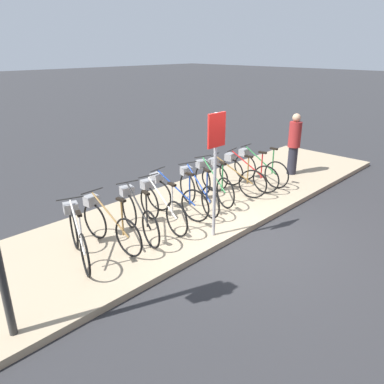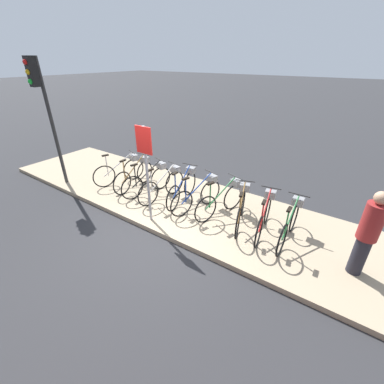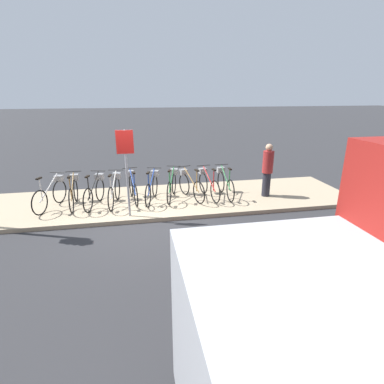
# 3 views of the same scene
# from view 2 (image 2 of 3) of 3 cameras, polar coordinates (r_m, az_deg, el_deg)

# --- Properties ---
(ground_plane) EXTENTS (120.00, 120.00, 0.00)m
(ground_plane) POSITION_cam_2_polar(r_m,az_deg,el_deg) (6.24, -7.96, -9.45)
(ground_plane) COLOR #2D2D30
(sidewalk) EXTENTS (13.48, 3.03, 0.12)m
(sidewalk) POSITION_cam_2_polar(r_m,az_deg,el_deg) (7.18, 0.07, -3.11)
(sidewalk) COLOR tan
(sidewalk) RESTS_ON ground_plane
(parked_bicycle_0) EXTENTS (0.68, 1.61, 1.04)m
(parked_bicycle_0) POSITION_cam_2_polar(r_m,az_deg,el_deg) (8.52, -15.35, 4.88)
(parked_bicycle_0) COLOR black
(parked_bicycle_0) RESTS_ON sidewalk
(parked_bicycle_1) EXTENTS (0.46, 1.69, 1.04)m
(parked_bicycle_1) POSITION_cam_2_polar(r_m,az_deg,el_deg) (8.10, -12.40, 4.03)
(parked_bicycle_1) COLOR black
(parked_bicycle_1) RESTS_ON sidewalk
(parked_bicycle_2) EXTENTS (0.56, 1.65, 1.04)m
(parked_bicycle_2) POSITION_cam_2_polar(r_m,az_deg,el_deg) (7.65, -9.45, 2.86)
(parked_bicycle_2) COLOR black
(parked_bicycle_2) RESTS_ON sidewalk
(parked_bicycle_3) EXTENTS (0.46, 1.68, 1.04)m
(parked_bicycle_3) POSITION_cam_2_polar(r_m,az_deg,el_deg) (7.29, -6.19, 1.81)
(parked_bicycle_3) COLOR black
(parked_bicycle_3) RESTS_ON sidewalk
(parked_bicycle_4) EXTENTS (0.46, 1.68, 1.04)m
(parked_bicycle_4) POSITION_cam_2_polar(r_m,az_deg,el_deg) (7.12, -1.91, 1.30)
(parked_bicycle_4) COLOR black
(parked_bicycle_4) RESTS_ON sidewalk
(parked_bicycle_5) EXTENTS (0.61, 1.63, 1.04)m
(parked_bicycle_5) POSITION_cam_2_polar(r_m,az_deg,el_deg) (6.73, 1.61, -0.36)
(parked_bicycle_5) COLOR black
(parked_bicycle_5) RESTS_ON sidewalk
(parked_bicycle_6) EXTENTS (0.61, 1.63, 1.04)m
(parked_bicycle_6) POSITION_cam_2_polar(r_m,az_deg,el_deg) (6.54, 6.85, -1.47)
(parked_bicycle_6) COLOR black
(parked_bicycle_6) RESTS_ON sidewalk
(parked_bicycle_7) EXTENTS (0.65, 1.62, 1.04)m
(parked_bicycle_7) POSITION_cam_2_polar(r_m,az_deg,el_deg) (6.26, 10.91, -3.26)
(parked_bicycle_7) COLOR black
(parked_bicycle_7) RESTS_ON sidewalk
(parked_bicycle_8) EXTENTS (0.46, 1.67, 1.04)m
(parked_bicycle_8) POSITION_cam_2_polar(r_m,az_deg,el_deg) (6.09, 15.88, -4.88)
(parked_bicycle_8) COLOR black
(parked_bicycle_8) RESTS_ON sidewalk
(parked_bicycle_9) EXTENTS (0.46, 1.69, 1.04)m
(parked_bicycle_9) POSITION_cam_2_polar(r_m,az_deg,el_deg) (5.99, 20.99, -6.35)
(parked_bicycle_9) COLOR black
(parked_bicycle_9) RESTS_ON sidewalk
(pedestrian) EXTENTS (0.34, 0.34, 1.72)m
(pedestrian) POSITION_cam_2_polar(r_m,az_deg,el_deg) (5.49, 34.48, -7.50)
(pedestrian) COLOR #23232D
(pedestrian) RESTS_ON sidewalk
(traffic_light) EXTENTS (0.24, 0.40, 3.66)m
(traffic_light) POSITION_cam_2_polar(r_m,az_deg,el_deg) (8.64, -30.42, 17.62)
(traffic_light) COLOR #2D2D2D
(traffic_light) RESTS_ON sidewalk
(sign_post) EXTENTS (0.44, 0.07, 2.35)m
(sign_post) POSITION_cam_2_polar(r_m,az_deg,el_deg) (5.86, -10.26, 7.04)
(sign_post) COLOR #99999E
(sign_post) RESTS_ON sidewalk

